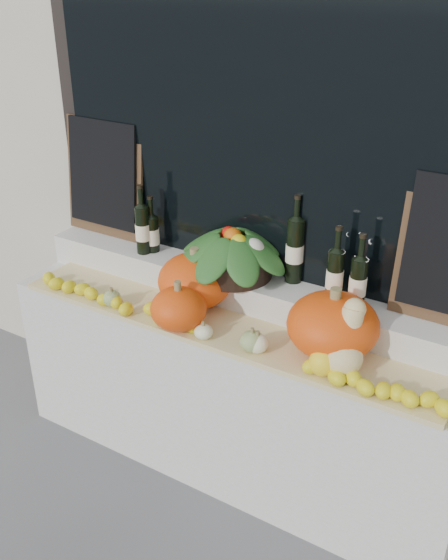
# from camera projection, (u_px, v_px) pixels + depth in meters

# --- Properties ---
(display_sill) EXTENTS (2.30, 0.55, 0.88)m
(display_sill) POSITION_uv_depth(u_px,v_px,m) (232.00, 393.00, 3.14)
(display_sill) COLOR silver
(display_sill) RESTS_ON ground
(rear_tier) EXTENTS (2.30, 0.25, 0.16)m
(rear_tier) POSITION_uv_depth(u_px,v_px,m) (248.00, 291.00, 3.02)
(rear_tier) COLOR silver
(rear_tier) RESTS_ON display_sill
(straw_bedding) EXTENTS (2.10, 0.32, 0.02)m
(straw_bedding) POSITION_uv_depth(u_px,v_px,m) (218.00, 329.00, 2.84)
(straw_bedding) COLOR tan
(straw_bedding) RESTS_ON display_sill
(pumpkin_left) EXTENTS (0.47, 0.47, 0.26)m
(pumpkin_left) POSITION_uv_depth(u_px,v_px,m) (195.00, 281.00, 2.95)
(pumpkin_left) COLOR #EF4D0C
(pumpkin_left) RESTS_ON straw_bedding
(pumpkin_right) EXTENTS (0.52, 0.52, 0.26)m
(pumpkin_right) POSITION_uv_depth(u_px,v_px,m) (333.00, 325.00, 2.59)
(pumpkin_right) COLOR #EF4D0C
(pumpkin_right) RESTS_ON straw_bedding
(pumpkin_center) EXTENTS (0.33, 0.33, 0.20)m
(pumpkin_center) POSITION_uv_depth(u_px,v_px,m) (179.00, 309.00, 2.78)
(pumpkin_center) COLOR #EF4D0C
(pumpkin_center) RESTS_ON straw_bedding
(butternut_squash) EXTENTS (0.16, 0.22, 0.30)m
(butternut_squash) POSITION_uv_depth(u_px,v_px,m) (345.00, 346.00, 2.48)
(butternut_squash) COLOR #F1D28D
(butternut_squash) RESTS_ON straw_bedding
(decorative_gourds) EXTENTS (1.18, 0.12, 0.14)m
(decorative_gourds) POSITION_uv_depth(u_px,v_px,m) (227.00, 333.00, 2.69)
(decorative_gourds) COLOR #396B20
(decorative_gourds) RESTS_ON straw_bedding
(lemon_heap) EXTENTS (2.20, 0.16, 0.06)m
(lemon_heap) POSITION_uv_depth(u_px,v_px,m) (205.00, 331.00, 2.74)
(lemon_heap) COLOR yellow
(lemon_heap) RESTS_ON straw_bedding
(produce_bowl) EXTENTS (0.59, 0.59, 0.25)m
(produce_bowl) POSITION_uv_depth(u_px,v_px,m) (233.00, 251.00, 2.95)
(produce_bowl) COLOR black
(produce_bowl) RESTS_ON rear_tier
(wine_bottle_far_left) EXTENTS (0.08, 0.08, 0.36)m
(wine_bottle_far_left) POSITION_uv_depth(u_px,v_px,m) (143.00, 229.00, 3.16)
(wine_bottle_far_left) COLOR black
(wine_bottle_far_left) RESTS_ON rear_tier
(wine_bottle_near_left) EXTENTS (0.08, 0.08, 0.30)m
(wine_bottle_near_left) POSITION_uv_depth(u_px,v_px,m) (152.00, 233.00, 3.20)
(wine_bottle_near_left) COLOR black
(wine_bottle_near_left) RESTS_ON rear_tier
(wine_bottle_tall) EXTENTS (0.08, 0.08, 0.42)m
(wine_bottle_tall) POSITION_uv_depth(u_px,v_px,m) (295.00, 250.00, 2.87)
(wine_bottle_tall) COLOR black
(wine_bottle_tall) RESTS_ON rear_tier
(wine_bottle_near_right) EXTENTS (0.08, 0.08, 0.36)m
(wine_bottle_near_right) POSITION_uv_depth(u_px,v_px,m) (335.00, 276.00, 2.71)
(wine_bottle_near_right) COLOR black
(wine_bottle_near_right) RESTS_ON rear_tier
(wine_bottle_far_right) EXTENTS (0.08, 0.08, 0.35)m
(wine_bottle_far_right) POSITION_uv_depth(u_px,v_px,m) (358.00, 283.00, 2.66)
(wine_bottle_far_right) COLOR black
(wine_bottle_far_right) RESTS_ON rear_tier
(chalkboard_left) EXTENTS (0.50, 0.09, 0.62)m
(chalkboard_left) POSITION_uv_depth(u_px,v_px,m) (104.00, 177.00, 3.30)
(chalkboard_left) COLOR #4C331E
(chalkboard_left) RESTS_ON rear_tier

